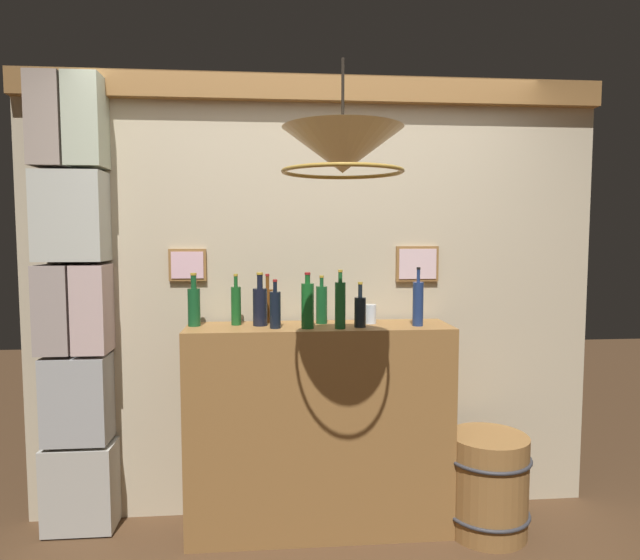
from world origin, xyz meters
The scene contains 16 objects.
panelled_rear_partition centered at (0.00, 1.10, 1.33)m, with size 3.28×0.15×2.51m.
stone_pillar centered at (-1.31, 0.98, 1.22)m, with size 0.37×0.28×2.44m.
bar_shelf_unit centered at (0.00, 0.84, 0.57)m, with size 1.42×0.37×1.14m, color olive.
liquor_bottle_sherry centered at (0.21, 0.76, 1.23)m, with size 0.06×0.06×0.24m.
liquor_bottle_scotch centered at (0.53, 0.78, 1.26)m, with size 0.06×0.06×0.31m.
liquor_bottle_rye centered at (-0.32, 0.86, 1.25)m, with size 0.08×0.08×0.29m.
liquor_bottle_brandy centered at (-0.28, 0.97, 1.24)m, with size 0.06×0.06×0.27m.
liquor_bottle_vermouth centered at (-0.67, 0.88, 1.25)m, with size 0.07×0.07×0.28m.
liquor_bottle_gin centered at (-0.07, 0.75, 1.26)m, with size 0.07×0.07×0.29m.
liquor_bottle_whiskey centered at (-0.45, 0.90, 1.25)m, with size 0.05×0.05×0.28m.
liquor_bottle_amaro centered at (0.02, 0.91, 1.25)m, with size 0.06×0.06×0.26m.
liquor_bottle_port centered at (0.10, 0.73, 1.27)m, with size 0.06×0.06×0.31m.
liquor_bottle_rum centered at (-0.24, 0.77, 1.24)m, with size 0.06×0.06×0.26m.
glass_tumbler_rocks centered at (0.29, 0.88, 1.19)m, with size 0.06×0.06×0.10m.
pendant_lamp centered at (0.03, 0.08, 1.95)m, with size 0.48×0.48×0.44m.
wooden_barrel centered at (0.91, 0.72, 0.27)m, with size 0.46×0.46×0.55m.
Camera 1 is at (-0.26, -2.13, 1.63)m, focal length 31.43 mm.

